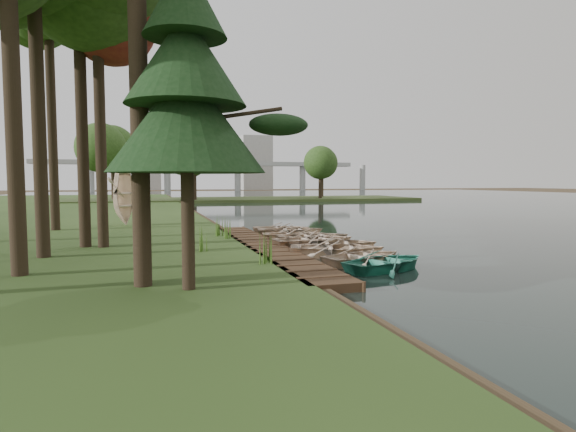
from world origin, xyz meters
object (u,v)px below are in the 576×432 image
object	(u,v)px
boardwalk	(264,248)
rowboat_2	(337,247)
pine_tree	(186,87)
stored_rowboat	(125,220)
rowboat_1	(365,254)
rowboat_0	(388,259)

from	to	relation	value
boardwalk	rowboat_2	world-z (taller)	rowboat_2
boardwalk	pine_tree	distance (m)	9.74
boardwalk	stored_rowboat	distance (m)	12.41
rowboat_1	rowboat_2	bearing A→B (deg)	-6.54
rowboat_0	boardwalk	bearing A→B (deg)	8.60
pine_tree	rowboat_2	bearing A→B (deg)	40.53
rowboat_0	pine_tree	xyz separation A→B (m)	(-6.60, -2.12, 4.81)
boardwalk	rowboat_1	distance (m)	4.89
rowboat_0	stored_rowboat	bearing A→B (deg)	8.54
rowboat_1	pine_tree	xyz separation A→B (m)	(-6.36, -3.35, 4.81)
stored_rowboat	rowboat_0	bearing A→B (deg)	-117.09
pine_tree	rowboat_1	bearing A→B (deg)	27.80
rowboat_0	rowboat_2	world-z (taller)	rowboat_2
rowboat_2	stored_rowboat	bearing A→B (deg)	51.02
rowboat_0	stored_rowboat	xyz separation A→B (m)	(-8.75, 16.26, 0.26)
boardwalk	pine_tree	xyz separation A→B (m)	(-3.72, -7.45, 5.05)
boardwalk	rowboat_0	xyz separation A→B (m)	(2.88, -5.34, 0.24)
boardwalk	stored_rowboat	world-z (taller)	stored_rowboat
rowboat_1	pine_tree	world-z (taller)	pine_tree
rowboat_1	rowboat_2	size ratio (longest dim) A/B	0.88
pine_tree	boardwalk	bearing A→B (deg)	63.50
rowboat_0	pine_tree	distance (m)	8.43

